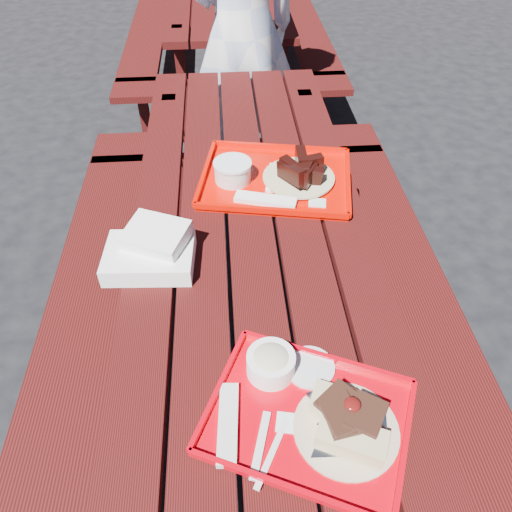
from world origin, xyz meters
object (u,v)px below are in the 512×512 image
near_tray (310,404)px  person (242,32)px  far_tray (273,177)px  picnic_table_far (226,6)px  picnic_table_near (253,282)px

near_tray → person: 1.97m
far_tray → person: 1.12m
picnic_table_far → person: bearing=-88.0°
person → near_tray: bearing=66.6°
far_tray → picnic_table_near: bearing=-107.9°
near_tray → far_tray: 0.86m
picnic_table_near → far_tray: (0.09, 0.28, 0.22)m
picnic_table_far → near_tray: near_tray is taller
picnic_table_far → person: person is taller
picnic_table_near → far_tray: 0.36m
far_tray → person: bearing=92.2°
picnic_table_near → near_tray: size_ratio=4.70×
person → far_tray: bearing=67.7°
far_tray → person: person is taller
picnic_table_far → near_tray: bearing=-88.6°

